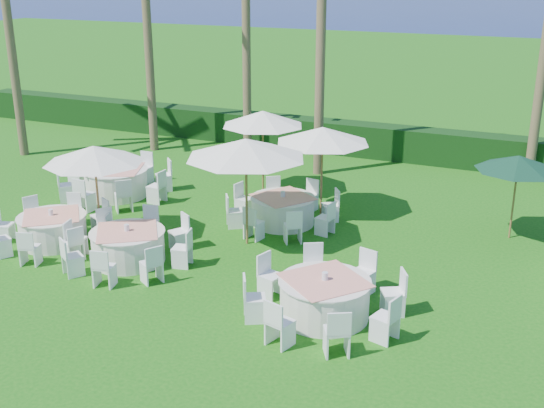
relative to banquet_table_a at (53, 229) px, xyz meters
The scene contains 16 objects.
ground 3.96m from the banquet_table_a, ahead, with size 120.00×120.00×0.00m, color #11560E.
hedge 12.26m from the banquet_table_a, 71.35° to the left, with size 34.00×1.00×1.20m, color black.
ocean 101.69m from the banquet_table_a, 87.79° to the left, with size 260.00×260.00×0.00m, color #081851.
banquet_table_a is the anchor object (origin of this frame).
banquet_table_b 2.47m from the banquet_table_a, ahead, with size 3.18×3.18×0.96m.
banquet_table_c 7.81m from the banquet_table_a, ahead, with size 3.30×3.30×1.00m.
banquet_table_d 3.93m from the banquet_table_a, 101.89° to the left, with size 3.47×3.47×1.04m.
banquet_table_e 6.15m from the banquet_table_a, 37.11° to the left, with size 3.17×3.17×0.96m.
umbrella_a 2.27m from the banquet_table_a, 34.65° to the left, with size 2.56×2.56×2.55m.
umbrella_b 5.48m from the banquet_table_a, 23.56° to the left, with size 3.07×3.07×2.80m.
umbrella_c 7.06m from the banquet_table_a, 60.94° to the left, with size 2.55×2.55×2.65m.
umbrella_d 7.69m from the banquet_table_a, 41.07° to the left, with size 2.70×2.70×2.58m.
umbrella_green 12.11m from the banquet_table_a, 25.63° to the left, with size 2.18×2.18×2.26m.
palm_a 10.75m from the banquet_table_a, 107.32° to the left, with size 4.40×4.01×9.91m.
palm_b 11.33m from the banquet_table_a, 87.32° to the left, with size 4.13×4.40×8.00m.
palm_f 10.39m from the banquet_table_a, 137.20° to the left, with size 4.12×4.40×8.32m.
Camera 1 is at (7.91, -12.31, 6.89)m, focal length 45.00 mm.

